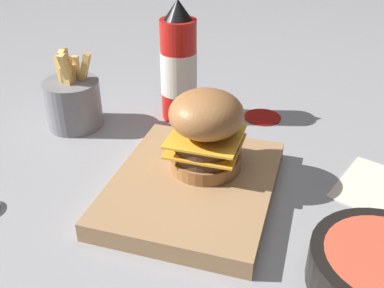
# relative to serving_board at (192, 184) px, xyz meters

# --- Properties ---
(ground_plane) EXTENTS (6.00, 6.00, 0.00)m
(ground_plane) POSITION_rel_serving_board_xyz_m (0.00, 0.00, -0.01)
(ground_plane) COLOR gray
(serving_board) EXTENTS (0.25, 0.21, 0.03)m
(serving_board) POSITION_rel_serving_board_xyz_m (0.00, 0.00, 0.00)
(serving_board) COLOR #A37A51
(serving_board) RESTS_ON ground_plane
(burger) EXTENTS (0.10, 0.10, 0.11)m
(burger) POSITION_rel_serving_board_xyz_m (-0.03, 0.01, 0.07)
(burger) COLOR #9E6638
(burger) RESTS_ON serving_board
(ketchup_bottle) EXTENTS (0.06, 0.06, 0.20)m
(ketchup_bottle) POSITION_rel_serving_board_xyz_m (-0.21, -0.09, 0.08)
(ketchup_bottle) COLOR red
(ketchup_bottle) RESTS_ON ground_plane
(fries_basket) EXTENTS (0.09, 0.09, 0.14)m
(fries_basket) POSITION_rel_serving_board_xyz_m (-0.12, -0.25, 0.03)
(fries_basket) COLOR slate
(fries_basket) RESTS_ON ground_plane
(side_bowl) EXTENTS (0.15, 0.15, 0.04)m
(side_bowl) POSITION_rel_serving_board_xyz_m (0.10, 0.23, 0.01)
(side_bowl) COLOR black
(side_bowl) RESTS_ON ground_plane
(ketchup_puddle) EXTENTS (0.06, 0.06, 0.00)m
(ketchup_puddle) POSITION_rel_serving_board_xyz_m (-0.24, 0.06, -0.01)
(ketchup_puddle) COLOR #9E140F
(ketchup_puddle) RESTS_ON ground_plane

